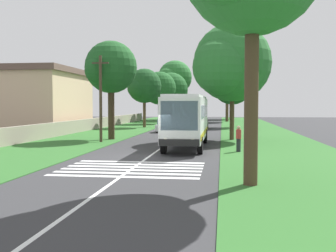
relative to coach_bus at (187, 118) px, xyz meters
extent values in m
plane|color=#333335|center=(-5.66, 1.80, -2.15)|extent=(160.00, 160.00, 0.00)
cube|color=#2D6628|center=(9.34, 10.00, -2.13)|extent=(120.00, 8.00, 0.04)
cube|color=#2D6628|center=(9.34, -6.40, -2.13)|extent=(120.00, 8.00, 0.04)
cube|color=silver|center=(9.34, 1.80, -2.14)|extent=(110.00, 0.16, 0.01)
cube|color=white|center=(-0.03, 0.00, -0.05)|extent=(11.00, 2.50, 2.90)
cube|color=slate|center=(0.27, 0.00, 0.48)|extent=(9.68, 2.54, 0.85)
cube|color=slate|center=(-5.49, 0.00, 0.30)|extent=(0.08, 2.20, 1.74)
cube|color=#B29E19|center=(-0.03, 0.00, -1.05)|extent=(10.78, 2.53, 0.36)
cube|color=white|center=(-0.03, 0.00, 1.49)|extent=(10.56, 2.30, 0.18)
cube|color=black|center=(-5.61, 0.00, -1.28)|extent=(0.16, 2.40, 0.40)
sphere|color=#F2EDCC|center=(-5.55, 0.80, -1.15)|extent=(0.24, 0.24, 0.24)
sphere|color=#F2EDCC|center=(-5.55, -0.81, -1.15)|extent=(0.24, 0.24, 0.24)
cylinder|color=black|center=(-3.93, 1.15, -1.60)|extent=(1.10, 0.32, 1.10)
cylinder|color=black|center=(3.47, 1.15, -1.60)|extent=(1.10, 0.32, 1.10)
cylinder|color=black|center=(-3.93, -1.15, -1.60)|extent=(1.10, 0.32, 1.10)
cylinder|color=black|center=(3.47, -1.15, -1.60)|extent=(1.10, 0.32, 1.10)
cube|color=silver|center=(-12.33, 1.80, -2.14)|extent=(0.45, 6.80, 0.01)
cube|color=silver|center=(-11.43, 1.80, -2.14)|extent=(0.45, 6.80, 0.01)
cube|color=silver|center=(-10.53, 1.80, -2.14)|extent=(0.45, 6.80, 0.01)
cube|color=silver|center=(-9.63, 1.80, -2.14)|extent=(0.45, 6.80, 0.01)
cube|color=silver|center=(-8.73, 1.80, -2.14)|extent=(0.45, 6.80, 0.01)
cube|color=silver|center=(-7.83, 1.80, -2.14)|extent=(0.45, 6.80, 0.01)
cube|color=silver|center=(16.42, 3.86, -1.62)|extent=(4.30, 1.75, 0.70)
cube|color=slate|center=(16.32, 3.86, -0.99)|extent=(2.00, 1.61, 0.55)
cylinder|color=black|center=(15.07, 4.64, -1.83)|extent=(0.64, 0.22, 0.64)
cylinder|color=black|center=(17.77, 4.64, -1.83)|extent=(0.64, 0.22, 0.64)
cylinder|color=black|center=(15.07, 3.08, -1.83)|extent=(0.64, 0.22, 0.64)
cylinder|color=black|center=(17.77, 3.08, -1.83)|extent=(0.64, 0.22, 0.64)
cube|color=black|center=(22.66, 0.19, -1.62)|extent=(4.30, 1.75, 0.70)
cube|color=slate|center=(22.56, 0.19, -0.99)|extent=(2.00, 1.61, 0.55)
cylinder|color=black|center=(21.31, 0.97, -1.83)|extent=(0.64, 0.22, 0.64)
cylinder|color=black|center=(24.01, 0.97, -1.83)|extent=(0.64, 0.22, 0.64)
cylinder|color=black|center=(21.31, -0.59, -1.83)|extent=(0.64, 0.22, 0.64)
cylinder|color=black|center=(24.01, -0.59, -1.83)|extent=(0.64, 0.22, 0.64)
cylinder|color=#4C3826|center=(24.81, 7.94, 0.06)|extent=(0.40, 0.40, 4.33)
sphere|color=#19471E|center=(24.81, 7.94, 3.50)|extent=(4.63, 4.63, 4.63)
sphere|color=#19471E|center=(26.20, 7.94, 3.15)|extent=(2.66, 2.66, 2.66)
sphere|color=#19471E|center=(23.65, 8.64, 3.15)|extent=(2.71, 2.71, 2.71)
cylinder|color=#3D2D1E|center=(46.76, 7.17, -0.08)|extent=(0.49, 0.49, 4.06)
sphere|color=#1E5623|center=(46.76, 7.17, 3.75)|extent=(6.54, 6.54, 6.54)
sphere|color=#1E5623|center=(48.73, 7.17, 3.26)|extent=(4.41, 4.41, 4.41)
sphere|color=#1E5623|center=(45.13, 8.15, 3.26)|extent=(4.88, 4.88, 4.88)
cylinder|color=#3D2D1E|center=(35.89, 7.60, 0.03)|extent=(0.52, 0.52, 4.26)
sphere|color=#1E5623|center=(35.89, 7.60, 3.63)|extent=(5.37, 5.37, 5.37)
sphere|color=#1E5623|center=(37.50, 7.60, 3.23)|extent=(3.09, 3.09, 3.09)
sphere|color=#1E5623|center=(34.55, 8.40, 3.23)|extent=(3.89, 3.89, 3.89)
cylinder|color=#3D2D1E|center=(5.66, 7.22, 0.44)|extent=(0.57, 0.57, 5.10)
sphere|color=#1E5623|center=(5.66, 7.22, 4.25)|extent=(4.59, 4.59, 4.59)
sphere|color=#1E5623|center=(7.04, 7.22, 3.91)|extent=(3.34, 3.34, 3.34)
sphere|color=#1E5623|center=(4.52, 7.91, 3.91)|extent=(2.53, 2.53, 2.53)
cylinder|color=#4C3826|center=(54.82, 7.29, 1.28)|extent=(0.51, 0.51, 6.77)
sphere|color=#286B2D|center=(54.82, 7.29, 6.60)|extent=(7.04, 7.04, 7.04)
sphere|color=#286B2D|center=(56.93, 7.29, 6.08)|extent=(5.20, 5.20, 5.20)
sphere|color=#286B2D|center=(53.06, 8.34, 6.08)|extent=(5.01, 5.01, 5.01)
cylinder|color=#4C3826|center=(6.64, -3.35, 0.32)|extent=(0.38, 0.38, 4.84)
sphere|color=#286B2D|center=(6.64, -3.35, 4.60)|extent=(6.77, 6.77, 6.77)
sphere|color=#286B2D|center=(8.67, -3.35, 4.09)|extent=(4.02, 4.02, 4.02)
sphere|color=#286B2D|center=(4.95, -2.33, 4.09)|extent=(4.68, 4.68, 4.68)
cylinder|color=#4C3826|center=(45.59, -3.37, 1.14)|extent=(0.54, 0.54, 6.48)
sphere|color=#286B2D|center=(45.59, -3.37, 6.22)|extent=(6.70, 6.70, 6.70)
sphere|color=#286B2D|center=(47.60, -3.37, 5.72)|extent=(4.45, 4.45, 4.45)
sphere|color=#286B2D|center=(43.92, -2.36, 5.72)|extent=(4.64, 4.64, 4.64)
cylinder|color=#4C3826|center=(26.80, -3.84, 0.05)|extent=(0.60, 0.60, 4.32)
sphere|color=#19471E|center=(26.80, -3.84, 3.74)|extent=(5.56, 5.56, 5.56)
sphere|color=#19471E|center=(28.47, -3.84, 3.32)|extent=(3.22, 3.22, 3.22)
sphere|color=#19471E|center=(25.41, -3.01, 3.32)|extent=(3.57, 3.57, 3.57)
cylinder|color=#3D2D1E|center=(57.76, -4.25, 0.68)|extent=(0.45, 0.45, 5.56)
sphere|color=#1E5623|center=(57.76, -4.25, 5.34)|extent=(6.84, 6.84, 6.84)
sphere|color=#1E5623|center=(59.81, -4.25, 4.83)|extent=(4.98, 4.98, 4.98)
sphere|color=#1E5623|center=(56.05, -3.22, 4.83)|extent=(4.75, 4.75, 4.75)
cylinder|color=#4C3826|center=(-13.57, -3.59, 1.32)|extent=(0.53, 0.53, 6.84)
cylinder|color=#473828|center=(3.00, 7.36, 1.42)|extent=(0.24, 0.24, 7.05)
cube|color=#3D3326|center=(3.00, 7.36, 4.34)|extent=(0.12, 1.40, 0.12)
cube|color=#9E937F|center=(14.34, 13.40, -1.42)|extent=(70.00, 0.40, 1.37)
cube|color=beige|center=(16.63, 18.15, 1.20)|extent=(12.83, 7.09, 6.68)
cube|color=brown|center=(16.63, 18.15, 4.86)|extent=(13.43, 7.69, 0.65)
cylinder|color=#26262D|center=(-2.55, -3.57, -1.68)|extent=(0.28, 0.28, 0.85)
cylinder|color=#B23333|center=(-2.55, -3.57, -0.96)|extent=(0.34, 0.34, 0.60)
sphere|color=tan|center=(-2.55, -3.57, -0.54)|extent=(0.24, 0.24, 0.24)
camera|label=1|loc=(-29.18, -2.51, 0.94)|focal=43.39mm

